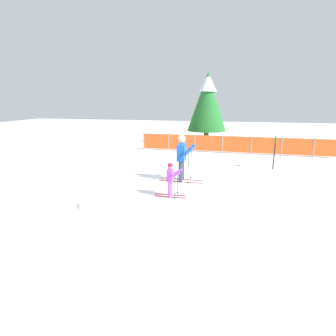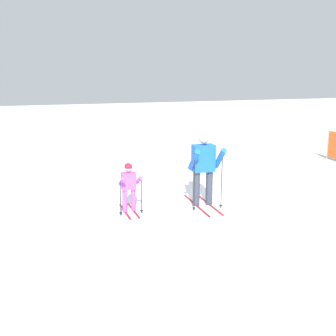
{
  "view_description": "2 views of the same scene",
  "coord_description": "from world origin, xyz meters",
  "px_view_note": "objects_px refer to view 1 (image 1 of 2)",
  "views": [
    {
      "loc": [
        1.63,
        -9.45,
        2.98
      ],
      "look_at": [
        -0.29,
        -1.08,
        0.76
      ],
      "focal_mm": 28.0,
      "sensor_mm": 36.0,
      "label": 1
    },
    {
      "loc": [
        8.63,
        -3.56,
        3.08
      ],
      "look_at": [
        -0.3,
        -0.75,
        0.87
      ],
      "focal_mm": 45.0,
      "sensor_mm": 36.0,
      "label": 2
    }
  ],
  "objects_px": {
    "skier_child": "(171,177)",
    "trail_marker": "(275,149)",
    "conifer_far": "(207,101)",
    "safety_fence": "(236,144)",
    "skier_adult": "(182,154)"
  },
  "relations": [
    {
      "from": "skier_child",
      "to": "trail_marker",
      "type": "bearing_deg",
      "value": 48.41
    },
    {
      "from": "trail_marker",
      "to": "conifer_far",
      "type": "bearing_deg",
      "value": 120.85
    },
    {
      "from": "safety_fence",
      "to": "conifer_far",
      "type": "relative_size",
      "value": 2.37
    },
    {
      "from": "safety_fence",
      "to": "conifer_far",
      "type": "xyz_separation_m",
      "value": [
        -1.95,
        2.5,
        2.42
      ]
    },
    {
      "from": "safety_fence",
      "to": "skier_child",
      "type": "bearing_deg",
      "value": -105.94
    },
    {
      "from": "skier_adult",
      "to": "trail_marker",
      "type": "height_order",
      "value": "skier_adult"
    },
    {
      "from": "skier_child",
      "to": "trail_marker",
      "type": "xyz_separation_m",
      "value": [
        3.72,
        4.35,
        0.26
      ]
    },
    {
      "from": "skier_child",
      "to": "skier_adult",
      "type": "bearing_deg",
      "value": 86.92
    },
    {
      "from": "skier_child",
      "to": "trail_marker",
      "type": "height_order",
      "value": "trail_marker"
    },
    {
      "from": "skier_adult",
      "to": "conifer_far",
      "type": "height_order",
      "value": "conifer_far"
    },
    {
      "from": "conifer_far",
      "to": "trail_marker",
      "type": "relative_size",
      "value": 3.26
    },
    {
      "from": "skier_child",
      "to": "conifer_far",
      "type": "relative_size",
      "value": 0.23
    },
    {
      "from": "skier_adult",
      "to": "safety_fence",
      "type": "bearing_deg",
      "value": 71.13
    },
    {
      "from": "safety_fence",
      "to": "conifer_far",
      "type": "height_order",
      "value": "conifer_far"
    },
    {
      "from": "skier_adult",
      "to": "trail_marker",
      "type": "bearing_deg",
      "value": 36.53
    }
  ]
}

